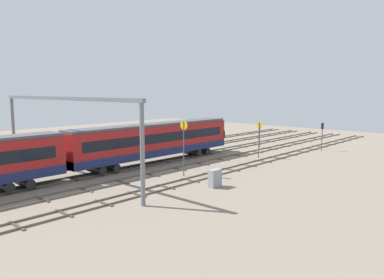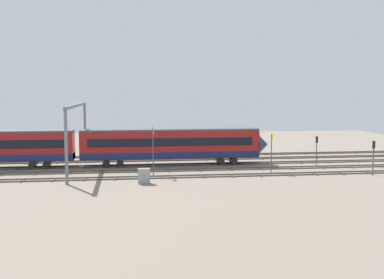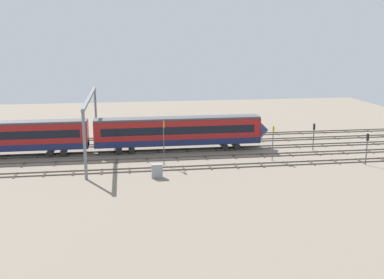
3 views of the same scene
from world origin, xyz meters
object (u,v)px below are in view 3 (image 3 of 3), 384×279
object	(u,v)px
signal_light_trackside_approach	(314,133)
overhead_gantry	(90,108)
speed_sign_near_foreground	(273,139)
train	(95,135)
relay_cabinet	(157,171)
speed_sign_mid_trackside	(164,137)
signal_light_trackside_departure	(367,144)

from	to	relation	value
signal_light_trackside_approach	overhead_gantry	bearing A→B (deg)	176.04
speed_sign_near_foreground	signal_light_trackside_approach	size ratio (longest dim) A/B	1.22
train	signal_light_trackside_approach	bearing A→B (deg)	-4.69
train	speed_sign_near_foreground	xyz separation A→B (m)	(23.68, -7.35, 0.39)
relay_cabinet	signal_light_trackside_approach	bearing A→B (deg)	22.99
train	relay_cabinet	distance (m)	14.95
signal_light_trackside_approach	relay_cabinet	world-z (taller)	signal_light_trackside_approach
speed_sign_mid_trackside	relay_cabinet	bearing A→B (deg)	-104.12
speed_sign_near_foreground	speed_sign_mid_trackside	bearing A→B (deg)	-179.72
overhead_gantry	signal_light_trackside_departure	distance (m)	37.37
train	overhead_gantry	size ratio (longest dim) A/B	2.09
signal_light_trackside_approach	signal_light_trackside_departure	bearing A→B (deg)	-67.18
overhead_gantry	speed_sign_near_foreground	distance (m)	25.42
overhead_gantry	relay_cabinet	world-z (taller)	overhead_gantry
signal_light_trackside_departure	speed_sign_mid_trackside	bearing A→B (deg)	171.88
overhead_gantry	signal_light_trackside_approach	xyz separation A→B (m)	(31.98, -2.21, -3.98)
signal_light_trackside_approach	relay_cabinet	bearing A→B (deg)	-157.01
overhead_gantry	signal_light_trackside_departure	bearing A→B (deg)	-16.84
signal_light_trackside_departure	relay_cabinet	distance (m)	27.45
signal_light_trackside_approach	relay_cabinet	distance (m)	25.85
train	signal_light_trackside_approach	xyz separation A→B (m)	(31.48, -2.58, -0.04)
speed_sign_near_foreground	overhead_gantry	bearing A→B (deg)	163.89
train	relay_cabinet	bearing A→B (deg)	-58.54
overhead_gantry	signal_light_trackside_departure	world-z (taller)	overhead_gantry
signal_light_trackside_approach	signal_light_trackside_departure	xyz separation A→B (m)	(3.60, -8.56, 0.11)
speed_sign_near_foreground	relay_cabinet	size ratio (longest dim) A/B	2.90
signal_light_trackside_approach	speed_sign_near_foreground	bearing A→B (deg)	-148.56
signal_light_trackside_approach	signal_light_trackside_departure	world-z (taller)	signal_light_trackside_departure
train	signal_light_trackside_departure	size ratio (longest dim) A/B	12.19
speed_sign_near_foreground	relay_cabinet	xyz separation A→B (m)	(-15.94, -5.30, -2.22)
signal_light_trackside_departure	speed_sign_near_foreground	bearing A→B (deg)	161.64
train	speed_sign_near_foreground	bearing A→B (deg)	-17.25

